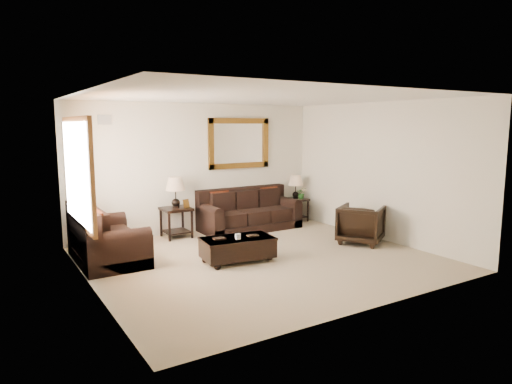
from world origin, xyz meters
TOP-DOWN VIEW (x-y plane):
  - room at (0.00, 0.00)m, footprint 5.51×5.01m
  - window at (-2.70, 0.90)m, footprint 0.07×1.96m
  - mirror at (0.98, 2.47)m, footprint 1.50×0.06m
  - air_vent at (-1.90, 2.48)m, footprint 0.25×0.02m
  - sofa at (0.98, 2.07)m, footprint 2.16×0.93m
  - loveseat at (-2.29, 1.25)m, footprint 1.00×1.68m
  - end_table_left at (-0.65, 2.18)m, footprint 0.56×0.56m
  - end_table_right at (2.35, 2.21)m, footprint 0.49×0.49m
  - coffee_table at (-0.40, 0.11)m, footprint 1.26×0.78m
  - armchair at (2.20, -0.10)m, footprint 1.04×1.05m
  - potted_plant at (2.46, 2.12)m, footprint 0.32×0.33m

SIDE VIEW (x-z plane):
  - coffee_table at x=-0.40m, z-range 0.00..0.50m
  - sofa at x=0.98m, z-range -0.12..0.76m
  - loveseat at x=-2.29m, z-range -0.12..0.82m
  - armchair at x=2.20m, z-range 0.00..0.81m
  - potted_plant at x=2.46m, z-range 0.54..0.74m
  - end_table_right at x=2.35m, z-range 0.17..1.25m
  - end_table_left at x=-0.65m, z-range 0.19..1.41m
  - room at x=0.00m, z-range 0.00..2.71m
  - window at x=-2.70m, z-range 0.72..2.38m
  - mirror at x=0.98m, z-range 1.30..2.40m
  - air_vent at x=-1.90m, z-range 2.26..2.44m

